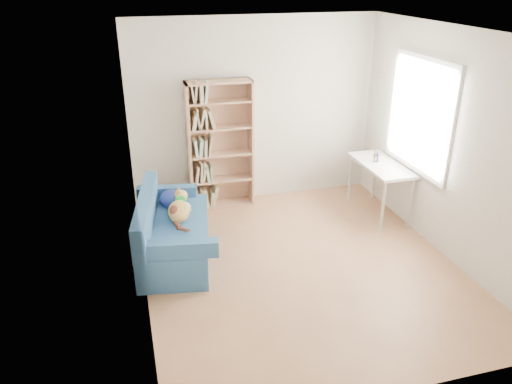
{
  "coord_description": "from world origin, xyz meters",
  "views": [
    {
      "loc": [
        -1.79,
        -4.61,
        3.14
      ],
      "look_at": [
        -0.44,
        0.31,
        0.85
      ],
      "focal_mm": 35.0,
      "sensor_mm": 36.0,
      "label": 1
    }
  ],
  "objects_px": {
    "sofa": "(172,231)",
    "desk": "(381,170)",
    "bookshelf": "(220,150)",
    "pen_cup": "(376,157)"
  },
  "relations": [
    {
      "from": "bookshelf",
      "to": "desk",
      "type": "relative_size",
      "value": 1.67
    },
    {
      "from": "sofa",
      "to": "bookshelf",
      "type": "relative_size",
      "value": 0.96
    },
    {
      "from": "bookshelf",
      "to": "desk",
      "type": "bearing_deg",
      "value": -23.32
    },
    {
      "from": "sofa",
      "to": "desk",
      "type": "height_order",
      "value": "sofa"
    },
    {
      "from": "bookshelf",
      "to": "desk",
      "type": "distance_m",
      "value": 2.21
    },
    {
      "from": "sofa",
      "to": "pen_cup",
      "type": "height_order",
      "value": "pen_cup"
    },
    {
      "from": "desk",
      "to": "pen_cup",
      "type": "relative_size",
      "value": 6.89
    },
    {
      "from": "sofa",
      "to": "desk",
      "type": "xyz_separation_m",
      "value": [
        2.87,
        0.33,
        0.36
      ]
    },
    {
      "from": "desk",
      "to": "pen_cup",
      "type": "height_order",
      "value": "pen_cup"
    },
    {
      "from": "bookshelf",
      "to": "desk",
      "type": "height_order",
      "value": "bookshelf"
    }
  ]
}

